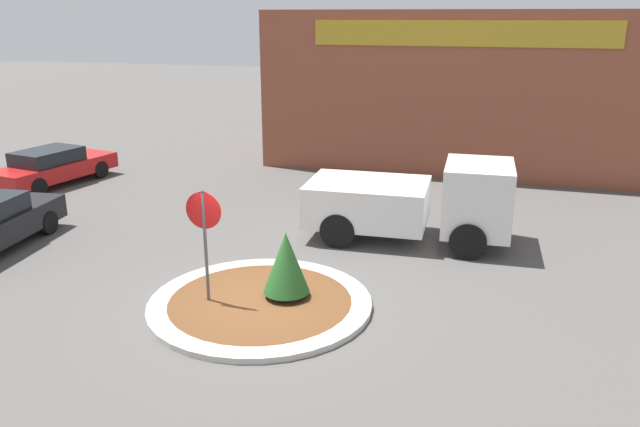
% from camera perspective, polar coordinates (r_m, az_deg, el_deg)
% --- Properties ---
extents(ground_plane, '(120.00, 120.00, 0.00)m').
position_cam_1_polar(ground_plane, '(13.52, -5.47, -8.39)').
color(ground_plane, '#514F4C').
extents(traffic_island, '(4.76, 4.76, 0.13)m').
position_cam_1_polar(traffic_island, '(13.49, -5.48, -8.15)').
color(traffic_island, '#BCB7AD').
rests_on(traffic_island, ground_plane).
extents(stop_sign, '(0.79, 0.07, 2.54)m').
position_cam_1_polar(stop_sign, '(13.02, -10.52, -1.16)').
color(stop_sign, '#4C4C51').
rests_on(stop_sign, ground_plane).
extents(island_shrub, '(1.00, 1.00, 1.46)m').
position_cam_1_polar(island_shrub, '(13.28, -3.12, -4.47)').
color(island_shrub, brown).
rests_on(island_shrub, traffic_island).
extents(utility_truck, '(5.54, 2.64, 2.23)m').
position_cam_1_polar(utility_truck, '(17.11, 8.70, 1.13)').
color(utility_truck, silver).
rests_on(utility_truck, ground_plane).
extents(storefront_building, '(15.22, 6.07, 6.12)m').
position_cam_1_polar(storefront_building, '(26.49, 12.92, 11.06)').
color(storefront_building, brown).
rests_on(storefront_building, ground_plane).
extents(parked_sedan_red, '(2.46, 4.84, 1.33)m').
position_cam_1_polar(parked_sedan_red, '(24.70, -23.25, 3.99)').
color(parked_sedan_red, '#B21919').
rests_on(parked_sedan_red, ground_plane).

